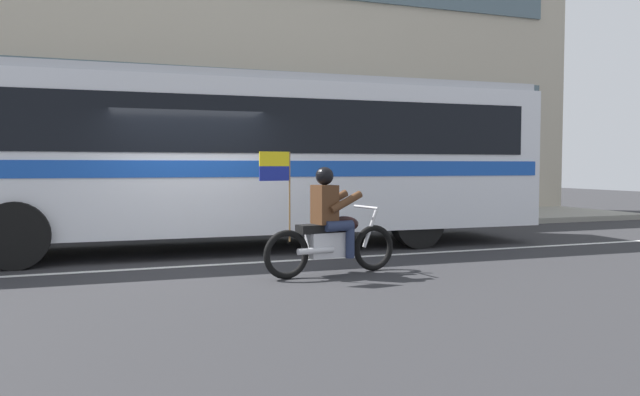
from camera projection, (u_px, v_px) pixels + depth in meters
ground_plane at (190, 260)px, 10.07m from camera, size 60.00×60.00×0.00m
sidewalk_curb at (161, 227)px, 14.85m from camera, size 28.00×3.80×0.15m
lane_center_stripe at (196, 266)px, 9.51m from camera, size 26.60×0.14×0.01m
office_building_facade at (151, 35)px, 16.72m from camera, size 28.00×0.89×10.43m
transit_bus at (236, 150)px, 11.45m from camera, size 11.93×2.89×3.22m
motorcycle_with_rider at (330, 229)px, 8.70m from camera, size 2.18×0.70×1.78m
fire_hydrant at (195, 211)px, 14.29m from camera, size 0.22×0.30×0.75m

